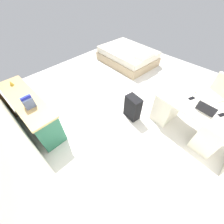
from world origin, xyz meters
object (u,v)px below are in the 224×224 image
Objects in this scene: suitcase_black at (133,108)px; cell_phone_by_mouse at (192,98)px; cell_phone_near_laptop at (222,115)px; computer_mouse at (192,102)px; office_chair at (210,97)px; figurine_small at (11,83)px; bed at (128,56)px; laptop at (206,110)px; credenza at (32,111)px; desk at (188,118)px.

cell_phone_by_mouse is at bearing -135.43° from suitcase_black.
computer_mouse is at bearing 35.27° from cell_phone_near_laptop.
office_chair reaches higher than computer_mouse.
cell_phone_by_mouse is 3.72m from figurine_small.
office_chair is 0.47× the size of bed.
suitcase_black is 1.78× the size of laptop.
laptop is at bearing 55.39° from cell_phone_near_laptop.
office_chair is 0.52× the size of credenza.
credenza is 16.36× the size of figurine_small.
desk is 3.29m from credenza.
cell_phone_near_laptop is at bearing -168.79° from desk.
laptop is at bearing 153.18° from bed.
suitcase_black is at bearing 20.34° from laptop.
figurine_small reaches higher than suitcase_black.
credenza is at bearing 58.76° from suitcase_black.
laptop is at bearing 168.57° from cell_phone_by_mouse.
laptop reaches higher than credenza.
computer_mouse is at bearing 152.12° from bed.
desk is 10.98× the size of cell_phone_by_mouse.
figurine_small is (0.23, 3.63, 0.56)m from bed.
office_chair reaches higher than figurine_small.
computer_mouse is at bearing -14.15° from laptop.
desk is at bearing -138.94° from credenza.
computer_mouse is 0.74× the size of cell_phone_near_laptop.
cell_phone_by_mouse reaches higher than desk.
laptop is 0.36m from cell_phone_by_mouse.
desk is 0.83× the size of credenza.
credenza is 3.65m from bed.
figurine_small is at bearing 35.19° from desk.
suitcase_black is 5.33× the size of figurine_small.
laptop reaches higher than suitcase_black.
laptop is 2.42× the size of cell_phone_near_laptop.
cell_phone_by_mouse is (0.24, 0.79, 0.32)m from office_chair.
office_chair is at bearing -96.54° from computer_mouse.
desk is at bearing -144.81° from figurine_small.
bed is 3.39× the size of suitcase_black.
desk is 1.16m from suitcase_black.
desk is 0.75× the size of bed.
bed is at bearing -38.22° from suitcase_black.
bed is at bearing -26.82° from laptop.
desk is 3.77m from figurine_small.
computer_mouse is (-2.39, -2.18, 0.37)m from credenza.
desk is 10.98× the size of cell_phone_near_laptop.
office_chair reaches higher than cell_phone_near_laptop.
figurine_small is at bearing 41.35° from computer_mouse.
cell_phone_by_mouse is at bearing -59.66° from computer_mouse.
suitcase_black is at bearing 33.35° from computer_mouse.
laptop is (-2.65, -2.11, 0.41)m from credenza.
desk is at bearing -15.02° from laptop.
laptop reaches higher than cell_phone_by_mouse.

